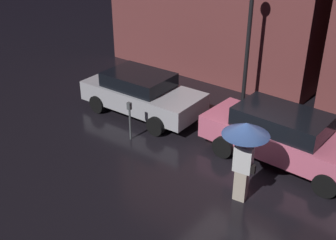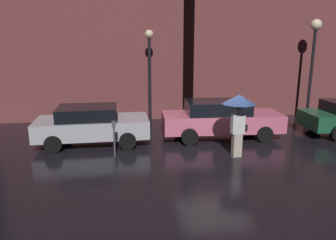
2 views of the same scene
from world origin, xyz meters
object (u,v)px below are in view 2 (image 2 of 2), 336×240
parking_meter (114,135)px  parked_car_silver (92,124)px  street_lamp_far (314,45)px  pedestrian_with_umbrella (239,108)px  street_lamp_near (150,63)px  parked_car_pink (221,118)px

parking_meter → parked_car_silver: bearing=119.5°
parking_meter → street_lamp_far: bearing=23.8°
pedestrian_with_umbrella → street_lamp_near: street_lamp_near is taller
street_lamp_far → street_lamp_near: bearing=178.6°
parking_meter → street_lamp_far: 10.41m
parked_car_silver → parking_meter: (0.89, -1.57, 0.02)m
parked_car_silver → parking_meter: size_ratio=3.41×
parked_car_silver → street_lamp_far: bearing=12.1°
parked_car_pink → pedestrian_with_umbrella: 2.41m
parked_car_silver → street_lamp_near: bearing=46.2°
parking_meter → parked_car_pink: bearing=22.6°
street_lamp_near → street_lamp_far: bearing=-1.4°
parked_car_silver → street_lamp_far: size_ratio=0.88×
pedestrian_with_umbrella → parking_meter: size_ratio=1.71×
parked_car_pink → parking_meter: bearing=-155.5°
parked_car_silver → street_lamp_far: (10.06, 2.48, 2.84)m
parked_car_silver → pedestrian_with_umbrella: (4.96, -2.08, 0.94)m
parked_car_silver → pedestrian_with_umbrella: pedestrian_with_umbrella is taller
parked_car_pink → street_lamp_near: bearing=138.3°
parked_car_pink → street_lamp_near: size_ratio=1.12×
pedestrian_with_umbrella → street_lamp_near: size_ratio=0.50×
parked_car_pink → street_lamp_far: bearing=26.8°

